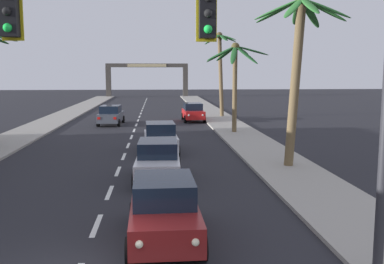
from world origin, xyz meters
The scene contains 13 objects.
sidewalk_right centered at (7.80, 20.00, 0.07)m, with size 3.20×110.00×0.14m, color #9E998E.
sidewalk_left centered at (-7.80, 20.00, 0.07)m, with size 3.20×110.00×0.14m, color #9E998E.
lane_markings centered at (0.40, 20.92, 0.00)m, with size 4.28×89.31×0.01m.
traffic_signal_mast centered at (2.97, -0.07, 5.04)m, with size 11.51×0.41×7.13m.
sedan_lead_at_stop_bar centered at (1.98, 2.57, 0.85)m, with size 2.01×4.48×1.68m.
sedan_third_in_queue centered at (1.84, 9.25, 0.85)m, with size 2.03×4.48×1.68m.
sedan_fifth_in_queue centered at (1.99, 15.93, 0.85)m, with size 2.08×4.50×1.68m.
sedan_oncoming_far centered at (-2.19, 29.66, 0.85)m, with size 2.13×4.52×1.68m.
sedan_parked_nearest_kerb centered at (5.15, 32.01, 0.85)m, with size 2.05×4.49×1.68m.
palm_right_second centered at (8.31, 11.18, 5.54)m, with size 4.43×4.45×8.07m.
palm_right_third centered at (7.49, 23.26, 4.93)m, with size 4.79×4.44×6.65m.
palm_right_farthest centered at (8.12, 35.31, 5.97)m, with size 3.39×3.53×8.47m.
town_gateway_arch centered at (0.00, 74.27, 4.06)m, with size 15.15×0.90×6.18m.
Camera 1 is at (1.83, -8.98, 4.49)m, focal length 41.47 mm.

